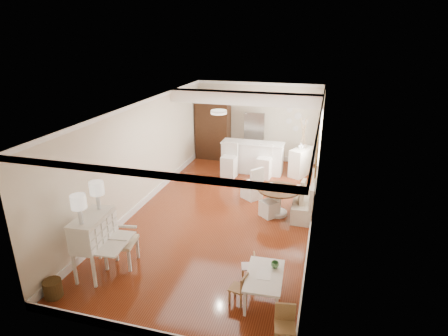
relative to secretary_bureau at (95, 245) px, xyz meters
The scene contains 20 objects.
room 4.16m from the secretary_bureau, 63.78° to the left, with size 9.00×9.04×2.82m.
secretary_bureau is the anchor object (origin of this frame).
gustavian_armchair 0.51m from the secretary_bureau, 49.16° to the left, with size 0.61×0.61×1.07m, color silver.
wicker_basket 1.03m from the secretary_bureau, 112.35° to the right, with size 0.33×0.33×0.33m, color #4B3317.
kids_table 3.31m from the secretary_bureau, ahead, with size 0.63×1.04×0.52m, color white.
kids_chair_a 2.88m from the secretary_bureau, ahead, with size 0.28×0.28×0.58m, color #9B7246.
kids_chair_b 2.98m from the secretary_bureau, 11.91° to the left, with size 0.26×0.26×0.53m, color tan.
kids_chair_c 3.86m from the secretary_bureau, 12.37° to the right, with size 0.31×0.31×0.65m, color #A17A49.
banquette 5.23m from the secretary_bureau, 45.12° to the left, with size 0.52×1.60×0.98m, color silver.
dining_table 4.59m from the secretary_bureau, 47.89° to the left, with size 1.07×1.07×0.73m, color #482C17.
slip_chair_near 4.36m from the secretary_bureau, 48.70° to the left, with size 0.39×0.41×0.83m, color white.
slip_chair_far 4.78m from the secretary_bureau, 62.35° to the left, with size 0.45×0.47×0.95m, color white.
breakfast_counter 6.56m from the secretary_bureau, 74.07° to the left, with size 2.05×0.65×1.03m, color white.
bar_stool_left 5.75m from the secretary_bureau, 78.18° to the left, with size 0.45×0.45×1.12m, color white.
bar_stool_right 6.29m from the secretary_bureau, 68.72° to the left, with size 0.43×0.43×1.08m, color white.
pantry_cabinet 7.41m from the secretary_bureau, 89.22° to the left, with size 1.20×0.60×2.30m, color #381E11.
fridge 7.63m from the secretary_bureau, 74.79° to the left, with size 0.75×0.65×1.80m, color silver.
sideboard 7.30m from the secretary_bureau, 62.24° to the left, with size 0.42×0.95×0.91m, color white.
pencil_cup 3.44m from the secretary_bureau, ahead, with size 0.14×0.14×0.11m, color #56935A.
branch_vase 7.28m from the secretary_bureau, 62.58° to the left, with size 0.18×0.18×0.18m, color white.
Camera 1 is at (2.37, -8.54, 4.48)m, focal length 30.00 mm.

